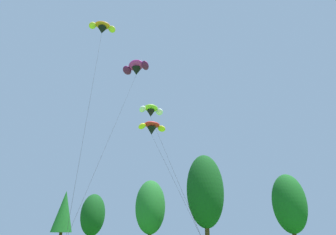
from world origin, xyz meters
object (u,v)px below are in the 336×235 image
Objects in this scene: parafoil_kite_mid_red_yellow at (152,128)px; parafoil_kite_far_magenta at (136,68)px; parafoil_kite_low_lime_white at (151,111)px; parafoil_kite_high_orange at (102,28)px.

parafoil_kite_far_magenta is at bearing 138.91° from parafoil_kite_mid_red_yellow.
parafoil_kite_low_lime_white reaches higher than parafoil_kite_mid_red_yellow.
parafoil_kite_mid_red_yellow is (4.67, 3.10, -10.87)m from parafoil_kite_high_orange.
parafoil_kite_high_orange reaches higher than parafoil_kite_low_lime_white.
parafoil_kite_high_orange is 1.69× the size of parafoil_kite_low_lime_white.
parafoil_kite_low_lime_white is at bearing 122.66° from parafoil_kite_mid_red_yellow.
parafoil_kite_far_magenta is at bearing 142.07° from parafoil_kite_low_lime_white.
parafoil_kite_mid_red_yellow is 0.82× the size of parafoil_kite_low_lime_white.
parafoil_kite_far_magenta reaches higher than parafoil_kite_mid_red_yellow.
parafoil_kite_high_orange is 1.05× the size of parafoil_kite_far_magenta.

